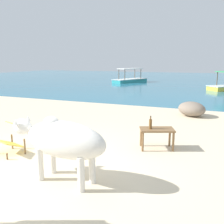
{
  "coord_description": "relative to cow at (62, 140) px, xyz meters",
  "views": [
    {
      "loc": [
        3.03,
        -3.7,
        2.04
      ],
      "look_at": [
        0.24,
        3.0,
        0.55
      ],
      "focal_mm": 40.53,
      "sensor_mm": 36.0,
      "label": 1
    }
  ],
  "objects": [
    {
      "name": "shore_rock_medium",
      "position": [
        1.49,
        6.09,
        -0.46
      ],
      "size": [
        1.31,
        1.24,
        0.53
      ],
      "primitive_type": "ellipsoid",
      "rotation": [
        0.0,
        0.0,
        2.57
      ],
      "color": "gray",
      "rests_on": "sand_beach"
    },
    {
      "name": "water_surface",
      "position": [
        -0.75,
        22.36,
        -0.76
      ],
      "size": [
        60.0,
        36.0,
        0.03
      ],
      "primitive_type": "cube",
      "color": "teal",
      "rests_on": "ground"
    },
    {
      "name": "deck_chair_far",
      "position": [
        -1.73,
        0.76,
        -0.33
      ],
      "size": [
        0.73,
        0.89,
        0.68
      ],
      "rotation": [
        0.0,
        0.0,
        4.42
      ],
      "color": "brown",
      "rests_on": "sand_beach"
    },
    {
      "name": "sand_beach",
      "position": [
        -0.75,
        0.36,
        -0.74
      ],
      "size": [
        18.0,
        14.0,
        0.04
      ],
      "primitive_type": "cube",
      "color": "beige",
      "rests_on": "ground"
    },
    {
      "name": "cow",
      "position": [
        0.0,
        0.0,
        0.0
      ],
      "size": [
        1.95,
        0.72,
        1.09
      ],
      "rotation": [
        0.0,
        0.0,
        3.04
      ],
      "color": "silver",
      "rests_on": "sand_beach"
    },
    {
      "name": "bottle",
      "position": [
        0.95,
        2.11,
        -0.13
      ],
      "size": [
        0.07,
        0.07,
        0.3
      ],
      "color": "brown",
      "rests_on": "low_bench_table"
    },
    {
      "name": "low_bench_table",
      "position": [
        1.09,
        2.17,
        -0.33
      ],
      "size": [
        0.87,
        0.7,
        0.47
      ],
      "rotation": [
        0.0,
        0.0,
        0.39
      ],
      "color": "brown",
      "rests_on": "sand_beach"
    },
    {
      "name": "boat_teal",
      "position": [
        -5.27,
        19.2,
        -0.47
      ],
      "size": [
        2.59,
        3.82,
        1.29
      ],
      "rotation": [
        0.0,
        0.0,
        1.14
      ],
      "color": "teal",
      "rests_on": "water_surface"
    }
  ]
}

